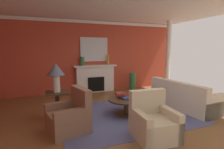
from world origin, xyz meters
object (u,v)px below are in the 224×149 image
armchair_near_window (70,118)px  vase_mantel_right (108,60)px  vase_mantel_left (82,61)px  fireplace (95,79)px  vase_tall_corner (133,81)px  sofa (183,98)px  side_table (57,103)px  table_lamp (56,72)px  armchair_facing_fireplace (153,123)px  mantel_mirror (94,49)px  coffee_table (126,103)px

armchair_near_window → vase_mantel_right: size_ratio=2.24×
vase_mantel_left → vase_mantel_right: bearing=0.0°
vase_mantel_right → armchair_near_window: bearing=-122.1°
fireplace → vase_mantel_right: 0.99m
vase_tall_corner → armchair_near_window: bearing=-135.9°
sofa → fireplace: bearing=124.1°
armchair_near_window → fireplace: bearing=65.7°
vase_tall_corner → side_table: bearing=-147.3°
table_lamp → armchair_facing_fireplace: bearing=-45.6°
vase_mantel_left → armchair_near_window: bearing=-106.1°
sofa → vase_mantel_right: bearing=116.5°
side_table → table_lamp: (-0.00, -0.00, 0.82)m
side_table → vase_tall_corner: (3.31, 2.13, -0.01)m
mantel_mirror → vase_tall_corner: bearing=-14.6°
vase_mantel_left → table_lamp: bearing=-115.8°
sofa → vase_mantel_right: 3.42m
coffee_table → table_lamp: (-1.80, 0.41, 0.89)m
armchair_facing_fireplace → table_lamp: (-1.76, 1.80, 0.92)m
vase_tall_corner → vase_mantel_right: 1.46m
table_lamp → coffee_table: bearing=-12.8°
armchair_facing_fireplace → table_lamp: bearing=134.4°
armchair_facing_fireplace → table_lamp: size_ratio=1.27×
fireplace → mantel_mirror: mantel_mirror is taller
side_table → fireplace: bearing=55.0°
table_lamp → side_table: bearing=14.0°
mantel_mirror → coffee_table: size_ratio=1.17×
sofa → mantel_mirror: bearing=123.0°
table_lamp → vase_mantel_left: (1.15, 2.38, 0.10)m
mantel_mirror → fireplace: bearing=-90.0°
side_table → vase_mantel_right: vase_mantel_right is taller
armchair_near_window → vase_mantel_left: (0.94, 3.26, 1.01)m
mantel_mirror → sofa: mantel_mirror is taller
armchair_facing_fireplace → vase_tall_corner: size_ratio=1.22×
table_lamp → vase_mantel_left: bearing=64.2°
vase_tall_corner → mantel_mirror: bearing=165.4°
mantel_mirror → table_lamp: mantel_mirror is taller
side_table → vase_tall_corner: size_ratio=0.90×
fireplace → vase_mantel_left: 0.95m
armchair_near_window → side_table: bearing=103.1°
sofa → coffee_table: size_ratio=2.18×
side_table → vase_mantel_left: size_ratio=1.99×
fireplace → table_lamp: size_ratio=2.40×
fireplace → armchair_near_window: 3.64m
coffee_table → vase_mantel_right: (0.45, 2.79, 1.03)m
table_lamp → vase_mantel_right: 3.28m
sofa → vase_tall_corner: 2.69m
table_lamp → vase_mantel_right: vase_mantel_right is taller
fireplace → sofa: size_ratio=0.83×
fireplace → coffee_table: bearing=-88.0°
side_table → table_lamp: bearing=-166.0°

